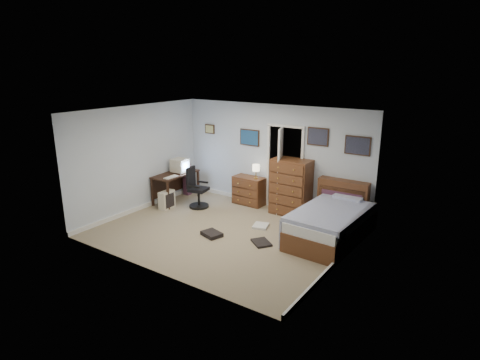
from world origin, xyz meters
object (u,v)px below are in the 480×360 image
(computer_desk, at_px, (173,179))
(bed, at_px, (331,223))
(office_chair, at_px, (197,192))
(tall_dresser, at_px, (291,187))
(low_dresser, at_px, (249,191))

(computer_desk, relative_size, bed, 0.58)
(office_chair, bearing_deg, bed, -10.25)
(tall_dresser, xyz_separation_m, bed, (1.33, -0.82, -0.32))
(tall_dresser, height_order, bed, tall_dresser)
(computer_desk, bearing_deg, office_chair, -6.02)
(computer_desk, bearing_deg, tall_dresser, 13.06)
(computer_desk, xyz_separation_m, tall_dresser, (2.94, 0.83, 0.09))
(computer_desk, bearing_deg, bed, -2.50)
(office_chair, bearing_deg, computer_desk, 165.40)
(computer_desk, height_order, office_chair, office_chair)
(low_dresser, height_order, bed, bed)
(office_chair, height_order, low_dresser, office_chair)
(computer_desk, distance_m, office_chair, 0.84)
(tall_dresser, bearing_deg, computer_desk, -164.82)
(tall_dresser, bearing_deg, bed, -32.07)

